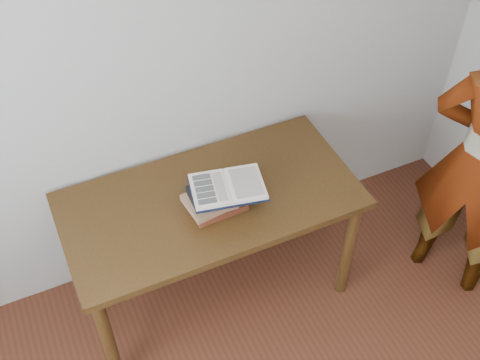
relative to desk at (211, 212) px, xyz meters
name	(u,v)px	position (x,y,z in m)	size (l,w,h in m)	color
desk	(211,212)	(0.00, 0.00, 0.00)	(1.36, 0.68, 0.73)	#422B10
book_stack	(215,200)	(0.00, -0.07, 0.16)	(0.27, 0.20, 0.12)	#602918
open_book	(228,187)	(0.05, -0.08, 0.23)	(0.36, 0.28, 0.03)	black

